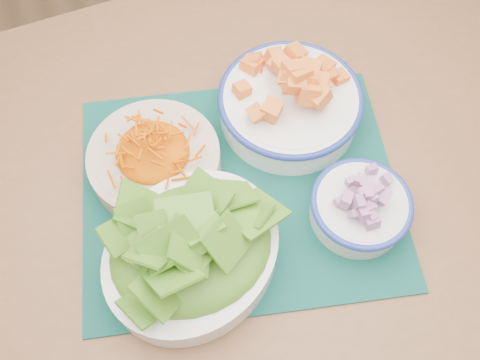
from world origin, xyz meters
The scene contains 7 objects.
ground centered at (0.00, 0.00, 0.00)m, with size 4.00×4.00×0.00m, color #A57750.
table centered at (0.24, -0.29, 0.66)m, with size 1.32×0.88×0.75m.
placemat centered at (0.18, -0.33, 0.75)m, with size 0.49×0.40×0.00m, color #06302A.
carrot_bowl centered at (0.07, -0.24, 0.79)m, with size 0.23×0.23×0.08m.
squash_bowl centered at (0.31, -0.23, 0.81)m, with size 0.25×0.25×0.11m.
lettuce_bowl centered at (0.07, -0.41, 0.81)m, with size 0.33×0.31×0.12m.
onion_bowl centered at (0.32, -0.44, 0.79)m, with size 0.16×0.16×0.07m.
Camera 1 is at (0.03, -0.68, 1.50)m, focal length 40.00 mm.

